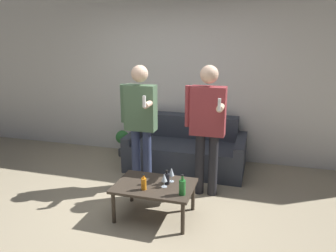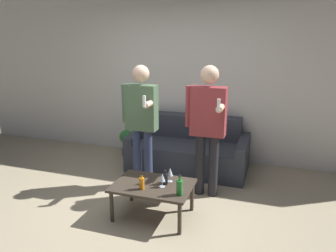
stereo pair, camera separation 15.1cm
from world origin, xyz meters
The scene contains 12 objects.
ground_plane centered at (0.00, 0.00, 0.00)m, with size 16.00×16.00×0.00m, color tan.
wall_back centered at (0.00, 2.16, 1.35)m, with size 8.00×0.06×2.70m.
couch centered at (0.27, 1.65, 0.28)m, with size 1.80×0.94×0.79m.
coffee_table centered at (0.25, 0.09, 0.35)m, with size 0.89×0.62×0.40m.
bottle_orange centered at (0.18, -0.06, 0.47)m, with size 0.06×0.06×0.18m.
bottle_green centered at (0.61, -0.06, 0.49)m, with size 0.07×0.07×0.23m.
bottle_dark centered at (0.38, 0.14, 0.46)m, with size 0.06×0.06×0.17m.
wine_glass_near centered at (0.38, 0.06, 0.51)m, with size 0.07×0.07×0.16m.
wine_glass_far centered at (0.42, 0.22, 0.51)m, with size 0.07×0.07×0.17m.
person_standing_left centered at (-0.18, 0.82, 0.99)m, with size 0.49×0.43×1.67m.
person_standing_right centered at (0.72, 0.81, 0.99)m, with size 0.51×0.44×1.69m.
potted_plant centered at (-0.91, 1.83, 0.28)m, with size 0.23×0.23×0.45m.
Camera 2 is at (1.49, -3.09, 2.03)m, focal length 35.00 mm.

